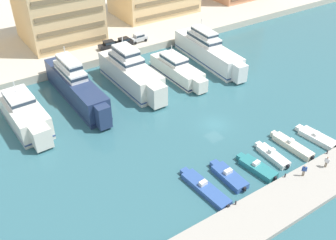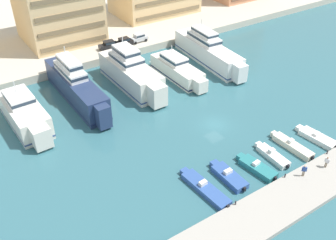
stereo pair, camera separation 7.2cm
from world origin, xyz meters
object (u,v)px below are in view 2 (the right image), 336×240
(pedestrian_near_edge, at_px, (327,161))
(yacht_navy_center_left, at_px, (76,86))
(yacht_white_mid_right, at_px, (208,51))
(yacht_ivory_center_right, at_px, (177,70))
(pedestrian_mid_deck, at_px, (304,170))
(motorboat_cream_center, at_px, (292,146))
(yacht_ivory_mid_left, at_px, (25,114))
(car_silver_mid_left, at_px, (139,37))
(car_black_far_left, at_px, (109,45))
(motorboat_white_center_left, at_px, (272,155))
(motorboat_blue_far_left, at_px, (205,188))
(motorboat_blue_left, at_px, (228,176))
(motorboat_teal_mid_left, at_px, (257,167))
(car_black_left, at_px, (124,42))
(motorboat_white_center_right, at_px, (317,137))
(yacht_ivory_center, at_px, (131,73))

(pedestrian_near_edge, bearing_deg, yacht_navy_center_left, 120.32)
(yacht_navy_center_left, bearing_deg, yacht_white_mid_right, -1.28)
(yacht_ivory_center_right, height_order, pedestrian_mid_deck, yacht_ivory_center_right)
(yacht_navy_center_left, relative_size, motorboat_cream_center, 2.95)
(yacht_ivory_mid_left, relative_size, car_silver_mid_left, 3.79)
(yacht_navy_center_left, bearing_deg, car_silver_mid_left, 33.28)
(car_black_far_left, bearing_deg, yacht_navy_center_left, -133.80)
(motorboat_white_center_left, distance_m, pedestrian_mid_deck, 5.47)
(motorboat_blue_far_left, distance_m, pedestrian_near_edge, 17.04)
(motorboat_blue_left, xyz_separation_m, motorboat_white_center_left, (7.99, -0.16, -0.03))
(car_black_far_left, distance_m, pedestrian_mid_deck, 48.62)
(motorboat_cream_center, height_order, car_silver_mid_left, car_silver_mid_left)
(motorboat_teal_mid_left, distance_m, motorboat_white_center_left, 3.74)
(motorboat_blue_far_left, xyz_separation_m, car_silver_mid_left, (14.95, 42.81, 2.19))
(motorboat_blue_left, height_order, motorboat_teal_mid_left, motorboat_blue_left)
(yacht_ivory_center_right, distance_m, motorboat_white_center_left, 27.18)
(motorboat_white_center_left, relative_size, motorboat_cream_center, 0.84)
(motorboat_white_center_left, xyz_separation_m, car_black_left, (-0.86, 42.72, 2.17))
(motorboat_white_center_right, bearing_deg, yacht_ivory_mid_left, 141.85)
(yacht_white_mid_right, bearing_deg, motorboat_teal_mid_left, -116.86)
(car_black_left, relative_size, pedestrian_mid_deck, 2.34)
(yacht_ivory_center, bearing_deg, pedestrian_near_edge, -73.16)
(car_black_far_left, bearing_deg, yacht_white_mid_right, -41.32)
(motorboat_white_center_left, bearing_deg, motorboat_teal_mid_left, -169.30)
(yacht_ivory_mid_left, bearing_deg, yacht_navy_center_left, 16.66)
(motorboat_cream_center, xyz_separation_m, motorboat_white_center_right, (4.74, -0.66, -0.07))
(yacht_navy_center_left, relative_size, yacht_ivory_center_right, 1.41)
(motorboat_white_center_left, bearing_deg, pedestrian_near_edge, -55.97)
(yacht_ivory_mid_left, bearing_deg, yacht_ivory_center_right, 0.13)
(pedestrian_near_edge, bearing_deg, yacht_white_mid_right, 77.85)
(yacht_navy_center_left, relative_size, pedestrian_mid_deck, 12.60)
(car_black_far_left, bearing_deg, pedestrian_mid_deck, -84.92)
(yacht_white_mid_right, height_order, car_black_left, yacht_white_mid_right)
(yacht_ivory_mid_left, distance_m, motorboat_teal_mid_left, 36.00)
(pedestrian_mid_deck, bearing_deg, motorboat_blue_far_left, 155.44)
(yacht_white_mid_right, height_order, car_black_far_left, yacht_white_mid_right)
(yacht_navy_center_left, xyz_separation_m, motorboat_teal_mid_left, (13.27, -30.58, -2.29))
(motorboat_teal_mid_left, relative_size, pedestrian_near_edge, 3.74)
(yacht_navy_center_left, xyz_separation_m, motorboat_blue_far_left, (4.99, -29.72, -2.35))
(motorboat_cream_center, xyz_separation_m, car_black_left, (-4.81, 42.81, 2.11))
(motorboat_teal_mid_left, bearing_deg, motorboat_white_center_right, -0.25)
(pedestrian_mid_deck, bearing_deg, motorboat_teal_mid_left, 128.69)
(yacht_navy_center_left, bearing_deg, motorboat_cream_center, -55.12)
(motorboat_teal_mid_left, bearing_deg, motorboat_cream_center, 4.53)
(motorboat_teal_mid_left, bearing_deg, yacht_navy_center_left, 113.47)
(pedestrian_near_edge, bearing_deg, pedestrian_mid_deck, 172.48)
(motorboat_blue_far_left, bearing_deg, pedestrian_mid_deck, -24.56)
(motorboat_teal_mid_left, distance_m, motorboat_cream_center, 7.64)
(motorboat_cream_center, xyz_separation_m, pedestrian_mid_deck, (-3.91, -5.23, 1.20))
(yacht_ivory_mid_left, xyz_separation_m, yacht_white_mid_right, (38.11, 2.26, 0.29))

